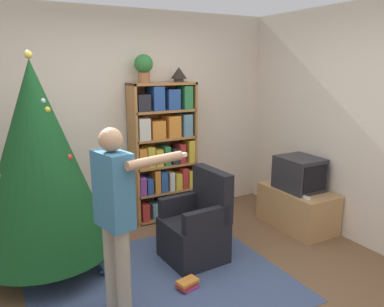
{
  "coord_description": "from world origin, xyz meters",
  "views": [
    {
      "loc": [
        -1.36,
        -2.43,
        1.94
      ],
      "look_at": [
        0.45,
        0.88,
        1.05
      ],
      "focal_mm": 35.0,
      "sensor_mm": 36.0,
      "label": 1
    }
  ],
  "objects": [
    {
      "name": "television",
      "position": [
        1.83,
        0.73,
        0.68
      ],
      "size": [
        0.44,
        0.51,
        0.4
      ],
      "color": "#28282D",
      "rests_on": "tv_stand"
    },
    {
      "name": "tv_stand",
      "position": [
        1.83,
        0.73,
        0.24
      ],
      "size": [
        0.52,
        0.92,
        0.48
      ],
      "color": "tan",
      "rests_on": "ground_plane"
    },
    {
      "name": "book_pile_by_chair",
      "position": [
        0.02,
        0.19,
        0.04
      ],
      "size": [
        0.22,
        0.16,
        0.08
      ],
      "color": "#843889",
      "rests_on": "ground_plane"
    },
    {
      "name": "standing_person",
      "position": [
        -0.61,
        0.14,
        0.89
      ],
      "size": [
        0.7,
        0.46,
        1.51
      ],
      "rotation": [
        0.0,
        0.0,
        -1.33
      ],
      "color": "#9E937F",
      "rests_on": "ground_plane"
    },
    {
      "name": "christmas_tree",
      "position": [
        -1.01,
        1.12,
        1.11
      ],
      "size": [
        1.26,
        1.26,
        2.07
      ],
      "color": "#4C3323",
      "rests_on": "ground_plane"
    },
    {
      "name": "table_lamp",
      "position": [
        0.75,
        1.78,
        1.84
      ],
      "size": [
        0.2,
        0.2,
        0.18
      ],
      "color": "#473828",
      "rests_on": "bookshelf"
    },
    {
      "name": "wall_right",
      "position": [
        2.16,
        0.0,
        1.3
      ],
      "size": [
        0.1,
        8.0,
        2.6
      ],
      "color": "beige",
      "rests_on": "ground_plane"
    },
    {
      "name": "bookshelf",
      "position": [
        0.52,
        1.77,
        0.88
      ],
      "size": [
        0.82,
        0.31,
        1.74
      ],
      "color": "#A8703D",
      "rests_on": "ground_plane"
    },
    {
      "name": "book_pile_near_tree",
      "position": [
        -0.48,
        0.8,
        0.05
      ],
      "size": [
        0.24,
        0.18,
        0.09
      ],
      "color": "gold",
      "rests_on": "ground_plane"
    },
    {
      "name": "wall_back",
      "position": [
        0.0,
        2.01,
        1.3
      ],
      "size": [
        8.0,
        0.1,
        2.6
      ],
      "color": "beige",
      "rests_on": "ground_plane"
    },
    {
      "name": "game_remote",
      "position": [
        1.67,
        0.45,
        0.49
      ],
      "size": [
        0.04,
        0.12,
        0.02
      ],
      "color": "white",
      "rests_on": "tv_stand"
    },
    {
      "name": "area_rug",
      "position": [
        -0.15,
        0.39,
        0.0
      ],
      "size": [
        2.25,
        1.86,
        0.01
      ],
      "color": "#3D4C70",
      "rests_on": "ground_plane"
    },
    {
      "name": "armchair",
      "position": [
        0.37,
        0.64,
        0.32
      ],
      "size": [
        0.6,
        0.59,
        0.92
      ],
      "rotation": [
        0.0,
        0.0,
        -1.51
      ],
      "color": "black",
      "rests_on": "ground_plane"
    },
    {
      "name": "ground_plane",
      "position": [
        0.0,
        0.0,
        0.0
      ],
      "size": [
        14.0,
        14.0,
        0.0
      ],
      "primitive_type": "plane",
      "color": "brown"
    },
    {
      "name": "potted_plant",
      "position": [
        0.29,
        1.78,
        1.93
      ],
      "size": [
        0.22,
        0.22,
        0.33
      ],
      "color": "#935B38",
      "rests_on": "bookshelf"
    }
  ]
}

